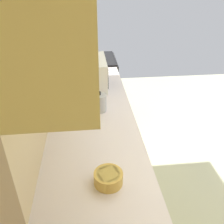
{
  "coord_description": "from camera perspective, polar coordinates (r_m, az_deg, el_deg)",
  "views": [
    {
      "loc": [
        -1.56,
        1.19,
        1.87
      ],
      "look_at": [
        -0.52,
        1.08,
        1.25
      ],
      "focal_mm": 38.66,
      "sensor_mm": 36.0,
      "label": 1
    }
  ],
  "objects": [
    {
      "name": "oven_range",
      "position": [
        3.27,
        -4.99,
        4.94
      ],
      "size": [
        0.59,
        0.68,
        1.08
      ],
      "color": "black",
      "rests_on": "ground_plane"
    },
    {
      "name": "kettle",
      "position": [
        1.91,
        -3.04,
        2.28
      ],
      "size": [
        0.16,
        0.12,
        0.16
      ],
      "color": "#B7BABF",
      "rests_on": "counter_run"
    },
    {
      "name": "microwave",
      "position": [
        2.33,
        -5.91,
        9.23
      ],
      "size": [
        0.47,
        0.37,
        0.27
      ],
      "color": "white",
      "rests_on": "counter_run"
    },
    {
      "name": "wall_back",
      "position": [
        1.67,
        -18.8,
        12.9
      ],
      "size": [
        3.75,
        0.12,
        2.82
      ],
      "primitive_type": "cube",
      "color": "beige",
      "rests_on": "ground_plane"
    },
    {
      "name": "counter_run",
      "position": [
        1.87,
        -3.79,
        -19.16
      ],
      "size": [
        2.91,
        0.65,
        0.9
      ],
      "color": "#D3BF70",
      "rests_on": "ground_plane"
    },
    {
      "name": "bowl",
      "position": [
        1.3,
        -0.86,
        -15.21
      ],
      "size": [
        0.15,
        0.15,
        0.07
      ],
      "color": "gold",
      "rests_on": "counter_run"
    },
    {
      "name": "ground_plane",
      "position": [
        2.72,
        23.05,
        -16.23
      ],
      "size": [
        5.8,
        5.8,
        0.0
      ],
      "primitive_type": "plane",
      "color": "beige"
    }
  ]
}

